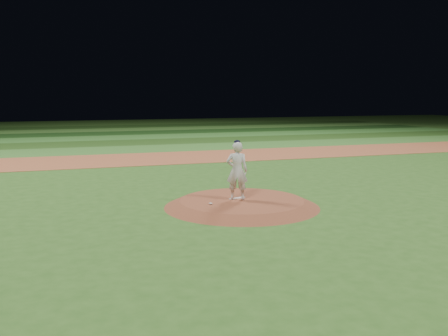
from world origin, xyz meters
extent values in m
plane|color=#305F1F|center=(0.00, 0.00, 0.00)|extent=(120.00, 120.00, 0.00)
cube|color=#A15532|center=(0.00, 14.00, 0.01)|extent=(70.00, 6.00, 0.02)
cube|color=#38742A|center=(0.00, 19.50, 0.01)|extent=(70.00, 5.00, 0.02)
cube|color=#254C18|center=(0.00, 24.50, 0.01)|extent=(70.00, 5.00, 0.02)
cube|color=#37792C|center=(0.00, 29.50, 0.01)|extent=(70.00, 5.00, 0.02)
cube|color=#194014|center=(0.00, 34.50, 0.01)|extent=(70.00, 5.00, 0.02)
cube|color=#3F7A2C|center=(0.00, 39.50, 0.01)|extent=(70.00, 5.00, 0.02)
cube|color=#204516|center=(0.00, 44.50, 0.01)|extent=(70.00, 5.00, 0.02)
cone|color=brown|center=(0.00, 0.00, 0.12)|extent=(5.50, 5.50, 0.25)
cube|color=white|center=(-0.09, 0.23, 0.27)|extent=(0.63, 0.30, 0.03)
ellipsoid|color=silver|center=(-1.28, -0.41, 0.28)|extent=(0.13, 0.13, 0.07)
imported|color=silver|center=(-0.15, 0.08, 1.28)|extent=(0.88, 0.73, 2.07)
ellipsoid|color=black|center=(-0.15, 0.08, 2.30)|extent=(0.22, 0.22, 0.15)
camera|label=1|loc=(-6.04, -16.22, 3.99)|focal=40.00mm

